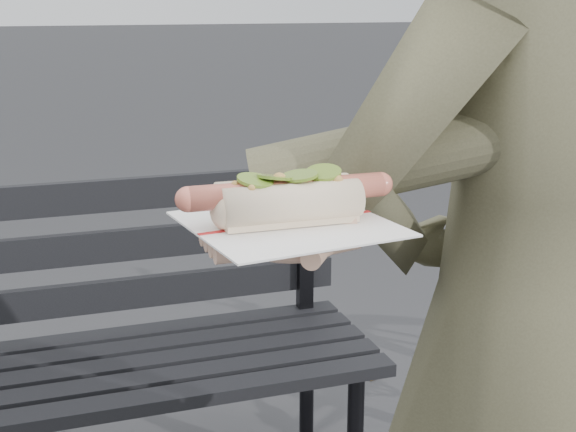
% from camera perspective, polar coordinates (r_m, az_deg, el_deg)
% --- Properties ---
extents(park_bench, '(1.50, 0.44, 0.88)m').
position_cam_1_polar(park_bench, '(1.97, -16.75, -8.62)').
color(park_bench, black).
rests_on(park_bench, ground).
extents(person, '(0.66, 0.48, 1.69)m').
position_cam_1_polar(person, '(1.14, 16.50, -9.00)').
color(person, '#44422D').
rests_on(person, ground).
extents(held_hotdog, '(0.62, 0.32, 0.20)m').
position_cam_1_polar(held_hotdog, '(0.92, 9.52, 4.03)').
color(held_hotdog, '#44422D').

